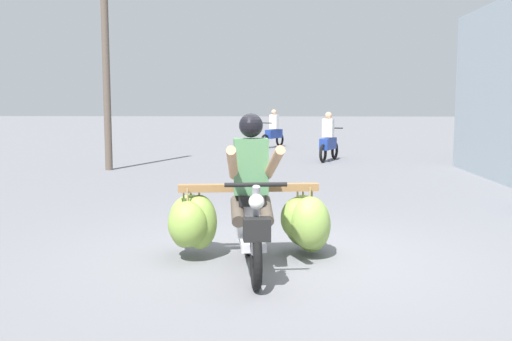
{
  "coord_description": "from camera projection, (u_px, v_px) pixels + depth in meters",
  "views": [
    {
      "loc": [
        -0.02,
        -6.19,
        1.7
      ],
      "look_at": [
        -0.32,
        0.53,
        0.9
      ],
      "focal_mm": 41.0,
      "sensor_mm": 36.0,
      "label": 1
    }
  ],
  "objects": [
    {
      "name": "motorbike_main_loaded",
      "position": [
        253.0,
        217.0,
        6.24
      ],
      "size": [
        1.79,
        1.9,
        1.58
      ],
      "color": "black",
      "rests_on": "ground"
    },
    {
      "name": "utility_pole",
      "position": [
        106.0,
        52.0,
        14.19
      ],
      "size": [
        0.18,
        0.18,
        5.76
      ],
      "primitive_type": "cylinder",
      "color": "brown",
      "rests_on": "ground"
    },
    {
      "name": "motorbike_distant_ahead_right",
      "position": [
        273.0,
        132.0,
        21.56
      ],
      "size": [
        0.9,
        1.45,
        1.4
      ],
      "color": "black",
      "rests_on": "ground"
    },
    {
      "name": "motorbike_distant_ahead_left",
      "position": [
        328.0,
        141.0,
        16.6
      ],
      "size": [
        0.77,
        1.53,
        1.4
      ],
      "color": "black",
      "rests_on": "ground"
    },
    {
      "name": "ground_plane",
      "position": [
        283.0,
        259.0,
        6.34
      ],
      "size": [
        120.0,
        120.0,
        0.0
      ],
      "primitive_type": "plane",
      "color": "slate"
    }
  ]
}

